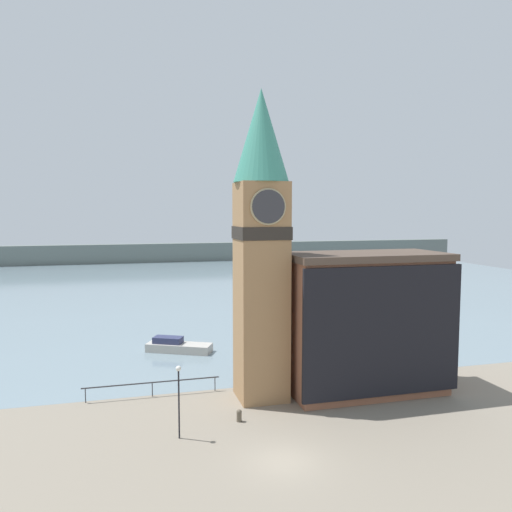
{
  "coord_description": "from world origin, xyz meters",
  "views": [
    {
      "loc": [
        -8.1,
        -24.63,
        13.45
      ],
      "look_at": [
        0.35,
        7.03,
        10.56
      ],
      "focal_mm": 35.0,
      "sensor_mm": 36.0,
      "label": 1
    }
  ],
  "objects_px": {
    "boat_near": "(177,346)",
    "lamp_post": "(179,389)",
    "clock_tower": "(261,237)",
    "pier_building": "(366,322)",
    "mooring_bollard_near": "(239,415)"
  },
  "relations": [
    {
      "from": "mooring_bollard_near",
      "to": "boat_near",
      "type": "bearing_deg",
      "value": 97.11
    },
    {
      "from": "boat_near",
      "to": "lamp_post",
      "type": "xyz_separation_m",
      "value": [
        -1.83,
        -18.71,
        2.51
      ]
    },
    {
      "from": "mooring_bollard_near",
      "to": "lamp_post",
      "type": "xyz_separation_m",
      "value": [
        -3.99,
        -1.42,
        2.62
      ]
    },
    {
      "from": "pier_building",
      "to": "mooring_bollard_near",
      "type": "bearing_deg",
      "value": -163.96
    },
    {
      "from": "clock_tower",
      "to": "boat_near",
      "type": "height_order",
      "value": "clock_tower"
    },
    {
      "from": "mooring_bollard_near",
      "to": "lamp_post",
      "type": "bearing_deg",
      "value": -160.42
    },
    {
      "from": "clock_tower",
      "to": "pier_building",
      "type": "height_order",
      "value": "clock_tower"
    },
    {
      "from": "pier_building",
      "to": "lamp_post",
      "type": "relative_size",
      "value": 2.7
    },
    {
      "from": "pier_building",
      "to": "boat_near",
      "type": "height_order",
      "value": "pier_building"
    },
    {
      "from": "clock_tower",
      "to": "lamp_post",
      "type": "xyz_separation_m",
      "value": [
        -6.49,
        -5.13,
        -8.66
      ]
    },
    {
      "from": "clock_tower",
      "to": "lamp_post",
      "type": "relative_size",
      "value": 4.97
    },
    {
      "from": "mooring_bollard_near",
      "to": "lamp_post",
      "type": "height_order",
      "value": "lamp_post"
    },
    {
      "from": "lamp_post",
      "to": "mooring_bollard_near",
      "type": "bearing_deg",
      "value": 19.58
    },
    {
      "from": "pier_building",
      "to": "mooring_bollard_near",
      "type": "xyz_separation_m",
      "value": [
        -10.4,
        -2.99,
        -4.82
      ]
    },
    {
      "from": "pier_building",
      "to": "clock_tower",
      "type": "bearing_deg",
      "value": 174.79
    }
  ]
}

